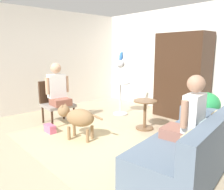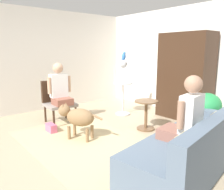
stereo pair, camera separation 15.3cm
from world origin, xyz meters
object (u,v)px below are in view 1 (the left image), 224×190
object	(u,v)px
person_on_armchair	(58,88)
potted_plant	(206,110)
bird_cage_stand	(121,83)
round_end_table	(145,113)
dog	(78,117)
armchair	(55,99)
handbag	(50,129)
person_on_couch	(189,115)
couch	(191,150)
parrot	(121,56)
armoire_cabinet	(182,76)

from	to	relation	value
person_on_armchair	potted_plant	bearing A→B (deg)	28.87
bird_cage_stand	round_end_table	bearing A→B (deg)	-18.84
dog	bird_cage_stand	distance (m)	1.86
armchair	potted_plant	bearing A→B (deg)	27.30
potted_plant	handbag	distance (m)	2.89
person_on_couch	bird_cage_stand	world-z (taller)	bird_cage_stand
bird_cage_stand	potted_plant	xyz separation A→B (m)	(2.22, -0.10, -0.22)
bird_cage_stand	potted_plant	distance (m)	2.23
couch	dog	distance (m)	1.98
parrot	potted_plant	bearing A→B (deg)	-2.64
armchair	handbag	world-z (taller)	armchair
parrot	handbag	world-z (taller)	parrot
person_on_armchair	armchair	bearing A→B (deg)	176.18
armchair	person_on_couch	bearing A→B (deg)	5.23
parrot	handbag	bearing A→B (deg)	-89.70
parrot	person_on_armchair	bearing A→B (deg)	-103.54
armchair	potted_plant	size ratio (longest dim) A/B	1.05
person_on_couch	armoire_cabinet	distance (m)	2.55
dog	armoire_cabinet	xyz separation A→B (m)	(0.46, 2.58, 0.58)
armoire_cabinet	handbag	world-z (taller)	armoire_cabinet
person_on_armchair	handbag	bearing A→B (deg)	-47.29
armchair	bird_cage_stand	bearing A→B (deg)	71.60
armchair	armoire_cabinet	distance (m)	2.93
potted_plant	round_end_table	bearing A→B (deg)	-166.02
armchair	dog	size ratio (longest dim) A/B	1.18
armchair	armoire_cabinet	bearing A→B (deg)	55.77
armoire_cabinet	handbag	bearing A→B (deg)	-111.33
couch	potted_plant	world-z (taller)	potted_plant
person_on_couch	parrot	distance (m)	2.88
dog	armoire_cabinet	size ratio (longest dim) A/B	0.40
person_on_couch	parrot	xyz separation A→B (m)	(-2.52, 1.23, 0.67)
armchair	person_on_armchair	distance (m)	0.31
parrot	potted_plant	world-z (taller)	parrot
person_on_armchair	armoire_cabinet	size ratio (longest dim) A/B	0.45
parrot	dog	bearing A→B (deg)	-69.05
person_on_armchair	handbag	world-z (taller)	person_on_armchair
couch	bird_cage_stand	size ratio (longest dim) A/B	1.53
armoire_cabinet	handbag	xyz separation A→B (m)	(-1.10, -2.81, -0.90)
parrot	armoire_cabinet	xyz separation A→B (m)	(1.11, 0.89, -0.46)
armoire_cabinet	potted_plant	bearing A→B (deg)	-42.14
armchair	person_on_couch	distance (m)	3.06
couch	person_on_couch	world-z (taller)	person_on_couch
dog	armoire_cabinet	distance (m)	2.68
potted_plant	handbag	xyz separation A→B (m)	(-2.19, -1.82, -0.48)
person_on_couch	bird_cage_stand	xyz separation A→B (m)	(-2.54, 1.23, 0.01)
couch	handbag	xyz separation A→B (m)	(-2.54, -0.74, -0.21)
parrot	handbag	xyz separation A→B (m)	(0.01, -1.92, -1.36)
armoire_cabinet	dog	bearing A→B (deg)	-100.09
handbag	parrot	bearing A→B (deg)	90.30
dog	bird_cage_stand	size ratio (longest dim) A/B	0.58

